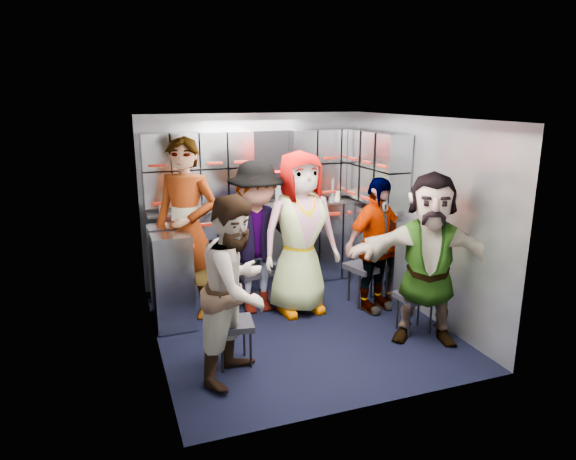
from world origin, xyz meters
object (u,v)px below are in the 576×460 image
object	(u,v)px
attendant_arc_c	(300,233)
attendant_arc_e	(429,259)
jump_seat_mid_left	(253,274)
jump_seat_near_right	(415,299)
jump_seat_center	(294,269)
jump_seat_mid_right	(366,269)
attendant_standing	(187,229)
jump_seat_near_left	(233,326)
attendant_arc_a	(237,288)
attendant_arc_b	(257,238)
attendant_arc_d	(375,245)

from	to	relation	value
attendant_arc_c	attendant_arc_e	size ratio (longest dim) A/B	1.07
attendant_arc_c	jump_seat_mid_left	bearing A→B (deg)	138.37
jump_seat_mid_left	jump_seat_near_right	xyz separation A→B (m)	(1.32, -1.22, -0.00)
jump_seat_center	jump_seat_mid_right	size ratio (longest dim) A/B	1.00
attendant_arc_c	attendant_arc_e	world-z (taller)	attendant_arc_c
jump_seat_mid_left	attendant_arc_c	distance (m)	0.76
jump_seat_mid_left	jump_seat_center	distance (m)	0.46
attendant_arc_c	attendant_standing	bearing A→B (deg)	161.39
jump_seat_near_left	jump_seat_mid_right	world-z (taller)	jump_seat_mid_right
jump_seat_mid_left	attendant_arc_e	distance (m)	1.98
jump_seat_center	jump_seat_near_right	xyz separation A→B (m)	(0.89, -1.06, -0.07)
attendant_arc_a	attendant_arc_c	size ratio (longest dim) A/B	0.89
jump_seat_center	attendant_arc_c	world-z (taller)	attendant_arc_c
jump_seat_near_right	attendant_standing	size ratio (longest dim) A/B	0.21
jump_seat_near_left	attendant_arc_a	size ratio (longest dim) A/B	0.26
attendant_standing	attendant_arc_a	world-z (taller)	attendant_standing
jump_seat_center	attendant_arc_b	size ratio (longest dim) A/B	0.29
jump_seat_near_left	attendant_arc_d	bearing A→B (deg)	20.41
jump_seat_mid_right	attendant_arc_b	bearing A→B (deg)	169.39
attendant_standing	jump_seat_near_right	bearing A→B (deg)	4.57
attendant_arc_e	attendant_arc_a	bearing A→B (deg)	-150.69
jump_seat_near_right	attendant_standing	bearing A→B (deg)	149.64
jump_seat_near_right	jump_seat_near_left	bearing A→B (deg)	-179.46
jump_seat_near_right	attendant_standing	xyz separation A→B (m)	(-2.04, 1.19, 0.60)
attendant_standing	attendant_arc_e	xyz separation A→B (m)	(2.04, -1.37, -0.13)
attendant_standing	attendant_arc_d	xyz separation A→B (m)	(1.93, -0.56, -0.21)
jump_seat_center	attendant_arc_d	size ratio (longest dim) A/B	0.32
jump_seat_mid_left	attendant_standing	bearing A→B (deg)	-177.87
attendant_standing	attendant_arc_e	bearing A→B (deg)	0.95
attendant_arc_b	attendant_arc_a	bearing A→B (deg)	-115.47
jump_seat_mid_right	attendant_arc_c	xyz separation A→B (m)	(-0.78, 0.07, 0.47)
jump_seat_near_left	attendant_arc_a	distance (m)	0.46
jump_seat_near_left	jump_seat_center	distance (m)	1.45
jump_seat_center	jump_seat_near_right	bearing A→B (deg)	-50.02
jump_seat_mid_right	attendant_arc_a	distance (m)	2.05
attendant_arc_b	attendant_arc_d	bearing A→B (deg)	-20.53
jump_seat_mid_left	attendant_standing	world-z (taller)	attendant_standing
jump_seat_near_left	attendant_arc_e	size ratio (longest dim) A/B	0.25
attendant_arc_b	jump_seat_near_right	bearing A→B (deg)	-40.18
jump_seat_mid_right	attendant_standing	size ratio (longest dim) A/B	0.25
jump_seat_near_left	jump_seat_mid_right	distance (m)	1.94
attendant_standing	attendant_arc_b	xyz separation A→B (m)	(0.72, -0.15, -0.13)
attendant_arc_b	attendant_arc_d	xyz separation A→B (m)	(1.21, -0.41, -0.09)
jump_seat_center	attendant_arc_a	world-z (taller)	attendant_arc_a
attendant_arc_b	jump_seat_center	bearing A→B (deg)	0.66
jump_seat_center	attendant_arc_e	size ratio (longest dim) A/B	0.29
jump_seat_near_right	attendant_arc_b	distance (m)	1.75
attendant_standing	attendant_arc_b	bearing A→B (deg)	22.87
jump_seat_mid_right	attendant_arc_b	size ratio (longest dim) A/B	0.29
jump_seat_mid_left	jump_seat_near_right	bearing A→B (deg)	-42.75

